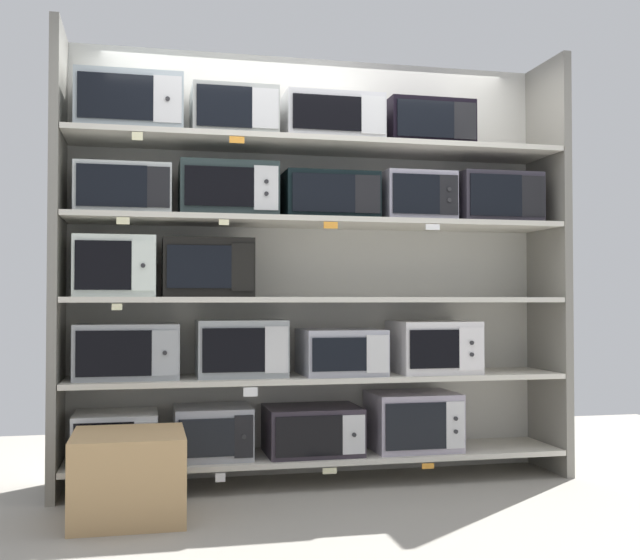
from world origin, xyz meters
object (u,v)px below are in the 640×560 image
(microwave_7, at_px, (433,347))
(microwave_5, at_px, (241,348))
(microwave_10, at_px, (124,191))
(microwave_8, at_px, (116,267))
(microwave_6, at_px, (341,352))
(microwave_3, at_px, (413,421))
(microwave_13, at_px, (415,198))
(microwave_18, at_px, (427,125))
(shipping_carton, at_px, (128,476))
(microwave_17, at_px, (331,121))
(microwave_2, at_px, (312,430))
(microwave_12, at_px, (329,197))
(microwave_4, at_px, (127,351))
(microwave_14, at_px, (494,199))
(microwave_0, at_px, (116,437))
(microwave_11, at_px, (228,191))
(microwave_15, at_px, (130,106))
(microwave_1, at_px, (213,432))
(microwave_9, at_px, (207,268))

(microwave_7, bearing_deg, microwave_5, -179.99)
(microwave_10, bearing_deg, microwave_8, 179.77)
(microwave_6, bearing_deg, microwave_3, -0.05)
(microwave_13, bearing_deg, microwave_18, 0.04)
(microwave_5, distance_m, microwave_13, 1.37)
(shipping_carton, bearing_deg, microwave_17, 26.09)
(microwave_6, xyz_separation_m, microwave_17, (-0.06, -0.00, 1.35))
(microwave_3, height_order, microwave_8, microwave_8)
(microwave_2, height_order, microwave_12, microwave_12)
(microwave_4, distance_m, microwave_14, 2.36)
(microwave_14, bearing_deg, microwave_0, -180.00)
(microwave_7, xyz_separation_m, microwave_8, (-1.84, -0.00, 0.46))
(microwave_8, bearing_deg, microwave_14, -0.00)
(microwave_7, distance_m, microwave_11, 1.52)
(microwave_18, bearing_deg, microwave_11, 179.99)
(microwave_13, bearing_deg, microwave_12, 179.99)
(microwave_6, distance_m, shipping_carton, 1.42)
(microwave_6, distance_m, microwave_18, 1.45)
(microwave_17, bearing_deg, microwave_8, -179.99)
(microwave_5, relative_size, microwave_14, 0.99)
(microwave_0, distance_m, microwave_3, 1.71)
(microwave_6, height_order, microwave_14, microwave_14)
(microwave_10, height_order, microwave_12, microwave_10)
(microwave_2, height_order, microwave_5, microwave_5)
(microwave_15, distance_m, microwave_18, 1.74)
(microwave_11, distance_m, microwave_15, 0.71)
(microwave_14, xyz_separation_m, microwave_17, (-1.03, 0.00, 0.43))
(microwave_3, xyz_separation_m, microwave_15, (-1.64, 0.00, 1.79))
(microwave_2, xyz_separation_m, microwave_6, (0.17, 0.00, 0.45))
(microwave_1, xyz_separation_m, microwave_9, (-0.03, 0.00, 0.92))
(microwave_2, xyz_separation_m, microwave_10, (-1.06, 0.00, 1.35))
(microwave_18, bearing_deg, microwave_12, -180.00)
(microwave_1, bearing_deg, microwave_12, -0.03)
(microwave_2, distance_m, microwave_15, 2.10)
(microwave_12, distance_m, shipping_carton, 1.91)
(microwave_8, xyz_separation_m, microwave_13, (1.73, -0.00, 0.43))
(microwave_18, bearing_deg, microwave_3, -179.98)
(microwave_5, bearing_deg, microwave_14, -0.01)
(microwave_2, bearing_deg, microwave_11, 179.95)
(microwave_17, bearing_deg, microwave_2, -179.79)
(microwave_0, bearing_deg, shipping_carton, -81.68)
(microwave_0, distance_m, shipping_carton, 0.57)
(microwave_6, bearing_deg, microwave_11, -179.99)
(microwave_1, relative_size, microwave_6, 0.91)
(microwave_15, bearing_deg, microwave_8, -179.95)
(microwave_7, height_order, microwave_12, microwave_12)
(microwave_11, relative_size, microwave_13, 1.29)
(microwave_0, height_order, microwave_15, microwave_15)
(microwave_12, relative_size, microwave_14, 1.08)
(microwave_6, distance_m, microwave_10, 1.53)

